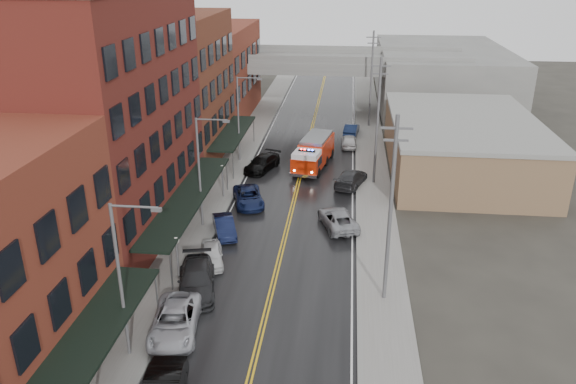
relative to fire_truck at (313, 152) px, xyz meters
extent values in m
cube|color=black|center=(-1.12, -8.95, -1.62)|extent=(11.00, 160.00, 0.02)
cube|color=slate|center=(-8.42, -8.95, -1.55)|extent=(3.00, 160.00, 0.15)
cube|color=slate|center=(6.18, -8.95, -1.55)|extent=(3.00, 160.00, 0.15)
cube|color=gray|center=(-6.77, -8.95, -1.55)|extent=(0.30, 160.00, 0.15)
cube|color=gray|center=(4.53, -8.95, -1.55)|extent=(0.30, 160.00, 0.15)
cube|color=#581A17|center=(-14.42, -15.95, 7.37)|extent=(9.00, 20.00, 18.00)
cube|color=brown|center=(-14.42, 1.55, 5.87)|extent=(9.00, 15.00, 15.00)
cube|color=maroon|center=(-14.42, 19.05, 4.37)|extent=(9.00, 20.00, 12.00)
cube|color=#846347|center=(14.88, 1.05, 0.87)|extent=(14.00, 22.00, 5.00)
cube|color=slate|center=(16.88, 31.05, 2.37)|extent=(18.00, 30.00, 8.00)
cube|color=black|center=(-8.62, -34.95, 1.37)|extent=(2.60, 16.00, 0.18)
cylinder|color=slate|center=(-7.47, -27.35, -0.13)|extent=(0.10, 0.10, 3.00)
cube|color=black|center=(-8.62, -15.95, 1.37)|extent=(2.60, 18.00, 0.18)
cylinder|color=slate|center=(-7.47, -24.55, -0.13)|extent=(0.10, 0.10, 3.00)
cylinder|color=slate|center=(-7.47, -7.35, -0.13)|extent=(0.10, 0.10, 3.00)
cube|color=black|center=(-8.62, 1.55, 1.37)|extent=(2.60, 13.00, 0.18)
cylinder|color=slate|center=(-7.47, -4.55, -0.13)|extent=(0.10, 0.10, 3.00)
cylinder|color=slate|center=(-7.47, 7.65, -0.13)|extent=(0.10, 0.10, 3.00)
cylinder|color=#59595B|center=(-7.52, -22.95, -0.23)|extent=(0.14, 0.14, 2.80)
sphere|color=silver|center=(-7.52, -22.95, 1.27)|extent=(0.44, 0.44, 0.44)
cylinder|color=#59595B|center=(-7.52, -8.95, -0.23)|extent=(0.14, 0.14, 2.80)
sphere|color=silver|center=(-7.52, -8.95, 1.27)|extent=(0.44, 0.44, 0.44)
cylinder|color=#59595B|center=(-7.92, -30.95, 2.87)|extent=(0.18, 0.18, 9.00)
cylinder|color=#59595B|center=(-6.72, -30.95, 7.27)|extent=(2.40, 0.12, 0.12)
cube|color=#59595B|center=(-5.62, -30.95, 7.17)|extent=(0.50, 0.22, 0.18)
cylinder|color=#59595B|center=(-7.92, -14.95, 2.87)|extent=(0.18, 0.18, 9.00)
cylinder|color=#59595B|center=(-6.72, -14.95, 7.27)|extent=(2.40, 0.12, 0.12)
cube|color=#59595B|center=(-5.62, -14.95, 7.17)|extent=(0.50, 0.22, 0.18)
cylinder|color=#59595B|center=(-7.92, 1.05, 2.87)|extent=(0.18, 0.18, 9.00)
cylinder|color=#59595B|center=(-6.72, 1.05, 7.27)|extent=(2.40, 0.12, 0.12)
cube|color=#59595B|center=(-5.62, 1.05, 7.17)|extent=(0.50, 0.22, 0.18)
cylinder|color=#59595B|center=(6.08, -23.95, 4.37)|extent=(0.24, 0.24, 12.00)
cube|color=#59595B|center=(6.08, -23.95, 9.57)|extent=(1.80, 0.12, 0.12)
cube|color=#59595B|center=(6.08, -23.95, 8.87)|extent=(1.40, 0.12, 0.12)
cylinder|color=#59595B|center=(6.08, -3.95, 4.37)|extent=(0.24, 0.24, 12.00)
cube|color=#59595B|center=(6.08, -3.95, 9.57)|extent=(1.80, 0.12, 0.12)
cube|color=#59595B|center=(6.08, -3.95, 8.87)|extent=(1.40, 0.12, 0.12)
cylinder|color=#59595B|center=(6.08, 16.05, 4.37)|extent=(0.24, 0.24, 12.00)
cube|color=#59595B|center=(6.08, 16.05, 9.57)|extent=(1.80, 0.12, 0.12)
cube|color=#59595B|center=(6.08, 16.05, 8.87)|extent=(1.40, 0.12, 0.12)
cube|color=slate|center=(-1.12, 23.05, 5.12)|extent=(40.00, 10.00, 1.50)
cube|color=slate|center=(-12.12, 23.05, 1.37)|extent=(1.60, 8.00, 6.00)
cube|color=slate|center=(9.88, 23.05, 1.37)|extent=(1.60, 8.00, 6.00)
cube|color=red|center=(0.23, 1.28, -0.02)|extent=(3.56, 6.06, 2.17)
cube|color=red|center=(-0.49, -2.69, -0.33)|extent=(3.03, 3.11, 1.55)
cube|color=silver|center=(-0.49, -2.69, 0.70)|extent=(2.86, 2.88, 0.52)
cube|color=black|center=(-0.45, -2.49, -0.02)|extent=(2.86, 2.09, 0.83)
cube|color=slate|center=(0.23, 1.28, 1.22)|extent=(3.23, 5.61, 0.31)
cube|color=black|center=(-0.49, -2.69, 1.04)|extent=(1.68, 0.58, 0.14)
sphere|color=#FF0C0C|center=(-1.05, -2.59, 1.13)|extent=(0.21, 0.21, 0.21)
sphere|color=#1933FF|center=(0.07, -2.79, 1.13)|extent=(0.21, 0.21, 0.21)
cylinder|color=black|center=(-1.63, -2.59, -1.11)|extent=(1.08, 0.54, 1.03)
cylinder|color=black|center=(0.61, -3.00, -1.11)|extent=(1.08, 0.54, 1.03)
cylinder|color=black|center=(-0.98, 0.97, -1.11)|extent=(1.08, 0.54, 1.03)
cylinder|color=black|center=(1.26, 0.56, -1.11)|extent=(1.08, 0.54, 1.03)
cylinder|color=black|center=(-0.52, 3.52, -1.11)|extent=(1.08, 0.54, 1.03)
cylinder|color=black|center=(1.72, 3.11, -1.11)|extent=(1.08, 0.54, 1.03)
imported|color=#AFB1B8|center=(-6.00, -28.75, -0.85)|extent=(3.32, 5.89, 1.55)
imported|color=black|center=(-5.92, -24.29, -0.80)|extent=(3.55, 6.08, 1.66)
imported|color=silver|center=(-5.80, -20.64, -0.96)|extent=(2.53, 4.16, 1.32)
imported|color=black|center=(-5.85, -16.15, -0.93)|extent=(2.78, 4.44, 1.38)
imported|color=#111B41|center=(-5.01, -10.15, -0.92)|extent=(3.71, 5.55, 1.41)
imported|color=black|center=(-5.11, -1.43, -0.87)|extent=(3.70, 5.59, 1.50)
imported|color=#93959A|center=(2.89, -13.82, -0.92)|extent=(3.87, 5.59, 1.42)
imported|color=#2A2A2D|center=(3.88, -4.75, -0.87)|extent=(3.58, 5.58, 1.50)
imported|color=#BABABA|center=(3.62, 7.25, -0.91)|extent=(1.78, 4.26, 1.44)
imported|color=black|center=(3.88, 11.92, -0.90)|extent=(2.05, 4.57, 1.46)
camera|label=1|loc=(3.31, -54.64, 18.25)|focal=35.00mm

